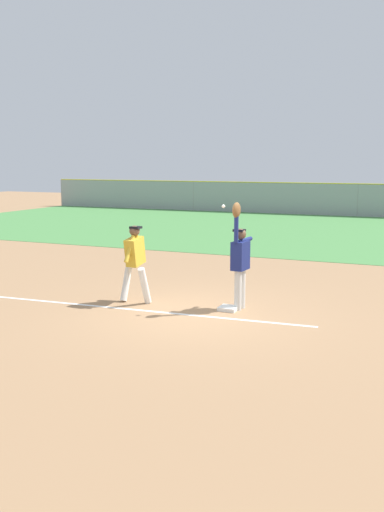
{
  "coord_description": "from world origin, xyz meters",
  "views": [
    {
      "loc": [
        4.49,
        -10.65,
        3.1
      ],
      "look_at": [
        -0.51,
        0.83,
        1.05
      ],
      "focal_mm": 40.65,
      "sensor_mm": 36.0,
      "label": 1
    }
  ],
  "objects_px": {
    "first_base": "(229,308)",
    "runner": "(135,258)",
    "parked_car_tan": "(219,196)",
    "parked_car_silver": "(373,200)",
    "fielder": "(240,257)",
    "baseball": "(223,206)",
    "parked_car_green": "(292,198)"
  },
  "relations": [
    {
      "from": "parked_car_tan",
      "to": "parked_car_green",
      "type": "xyz_separation_m",
      "value": [
        5.24,
        -0.14,
        0.0
      ]
    },
    {
      "from": "fielder",
      "to": "parked_car_green",
      "type": "distance_m",
      "value": 27.06
    },
    {
      "from": "baseball",
      "to": "parked_car_tan",
      "type": "height_order",
      "value": "baseball"
    },
    {
      "from": "runner",
      "to": "parked_car_silver",
      "type": "relative_size",
      "value": 0.38
    },
    {
      "from": "baseball",
      "to": "parked_car_silver",
      "type": "relative_size",
      "value": 0.02
    },
    {
      "from": "fielder",
      "to": "parked_car_tan",
      "type": "xyz_separation_m",
      "value": [
        -10.64,
        26.65,
        -0.45
      ]
    },
    {
      "from": "fielder",
      "to": "baseball",
      "type": "bearing_deg",
      "value": 43.89
    },
    {
      "from": "parked_car_tan",
      "to": "parked_car_silver",
      "type": "xyz_separation_m",
      "value": [
        10.31,
        0.38,
        0.0
      ]
    },
    {
      "from": "runner",
      "to": "parked_car_green",
      "type": "height_order",
      "value": "runner"
    },
    {
      "from": "parked_car_green",
      "to": "baseball",
      "type": "bearing_deg",
      "value": -80.14
    },
    {
      "from": "first_base",
      "to": "runner",
      "type": "bearing_deg",
      "value": -174.83
    },
    {
      "from": "first_base",
      "to": "parked_car_green",
      "type": "xyz_separation_m",
      "value": [
        -5.22,
        26.68,
        0.63
      ]
    },
    {
      "from": "baseball",
      "to": "parked_car_green",
      "type": "distance_m",
      "value": 27.27
    },
    {
      "from": "parked_car_green",
      "to": "parked_car_silver",
      "type": "bearing_deg",
      "value": 4.91
    },
    {
      "from": "parked_car_tan",
      "to": "runner",
      "type": "bearing_deg",
      "value": -75.05
    },
    {
      "from": "first_base",
      "to": "parked_car_green",
      "type": "height_order",
      "value": "parked_car_green"
    },
    {
      "from": "parked_car_silver",
      "to": "runner",
      "type": "bearing_deg",
      "value": -99.7
    },
    {
      "from": "parked_car_silver",
      "to": "first_base",
      "type": "bearing_deg",
      "value": -95.26
    },
    {
      "from": "parked_car_tan",
      "to": "parked_car_silver",
      "type": "bearing_deg",
      "value": -0.09
    },
    {
      "from": "fielder",
      "to": "runner",
      "type": "relative_size",
      "value": 1.33
    },
    {
      "from": "fielder",
      "to": "baseball",
      "type": "relative_size",
      "value": 30.81
    },
    {
      "from": "baseball",
      "to": "first_base",
      "type": "bearing_deg",
      "value": 27.31
    },
    {
      "from": "fielder",
      "to": "runner",
      "type": "distance_m",
      "value": 2.33
    },
    {
      "from": "first_base",
      "to": "runner",
      "type": "distance_m",
      "value": 2.34
    },
    {
      "from": "runner",
      "to": "parked_car_silver",
      "type": "distance_m",
      "value": 27.47
    },
    {
      "from": "runner",
      "to": "first_base",
      "type": "bearing_deg",
      "value": 6.74
    },
    {
      "from": "runner",
      "to": "parked_car_tan",
      "type": "height_order",
      "value": "runner"
    },
    {
      "from": "fielder",
      "to": "parked_car_green",
      "type": "bearing_deg",
      "value": -72.88
    },
    {
      "from": "fielder",
      "to": "parked_car_tan",
      "type": "distance_m",
      "value": 28.7
    },
    {
      "from": "baseball",
      "to": "parked_car_green",
      "type": "bearing_deg",
      "value": 100.81
    },
    {
      "from": "first_base",
      "to": "parked_car_silver",
      "type": "bearing_deg",
      "value": 90.31
    },
    {
      "from": "runner",
      "to": "parked_car_silver",
      "type": "bearing_deg",
      "value": 87.45
    }
  ]
}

